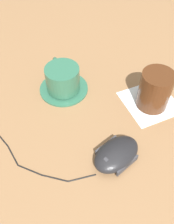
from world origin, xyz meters
TOP-DOWN VIEW (x-y plane):
  - ground_plane at (0.00, 0.00)m, footprint 3.00×3.00m
  - saucer at (-0.04, 0.10)m, footprint 0.13×0.13m
  - coffee_cup at (-0.04, 0.10)m, footprint 0.09×0.11m
  - computer_mouse at (-0.09, -0.14)m, footprint 0.11×0.07m
  - mouse_cable at (-0.23, -0.01)m, footprint 0.13×0.29m
  - napkin_under_glass at (0.09, -0.09)m, footprint 0.16×0.16m
  - drinking_glass at (0.09, -0.09)m, footprint 0.08×0.08m

SIDE VIEW (x-z plane):
  - ground_plane at x=0.00m, z-range 0.00..0.00m
  - napkin_under_glass at x=0.09m, z-range 0.00..0.00m
  - mouse_cable at x=-0.23m, z-range 0.00..0.00m
  - saucer at x=-0.04m, z-range 0.00..0.01m
  - computer_mouse at x=-0.09m, z-range 0.00..0.03m
  - coffee_cup at x=-0.04m, z-range 0.01..0.07m
  - drinking_glass at x=0.09m, z-range 0.00..0.10m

